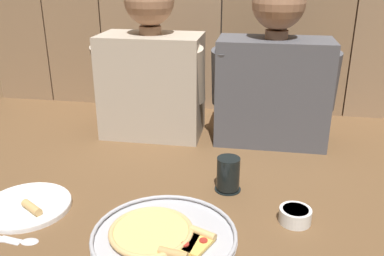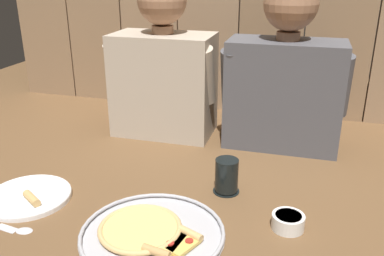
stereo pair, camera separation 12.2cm
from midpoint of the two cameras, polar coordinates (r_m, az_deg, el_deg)
The scene contains 8 objects.
ground_plane at distance 1.21m, azimuth 2.02°, elevation -9.75°, with size 3.20×3.20×0.00m, color brown.
pizza_tray at distance 1.06m, azimuth -2.48°, elevation -14.15°, with size 0.36×0.36×0.03m.
dinner_plate at distance 1.27m, azimuth -18.98°, elevation -8.93°, with size 0.24×0.24×0.03m.
drinking_glass at distance 1.23m, azimuth 7.63°, elevation -6.64°, with size 0.08×0.08×0.10m.
dipping_bowl at distance 1.12m, azimuth 16.19°, elevation -12.24°, with size 0.08×0.08×0.04m.
table_spoon at distance 1.15m, azimuth -20.22°, elevation -12.97°, with size 0.14×0.04×0.01m.
diner_left at distance 1.59m, azimuth -1.74°, elevation 8.60°, with size 0.41×0.22×0.61m.
diner_right at distance 1.52m, azimuth 14.95°, elevation 7.39°, with size 0.44×0.20×0.61m.
Camera 2 is at (0.30, -0.99, 0.63)m, focal length 38.85 mm.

